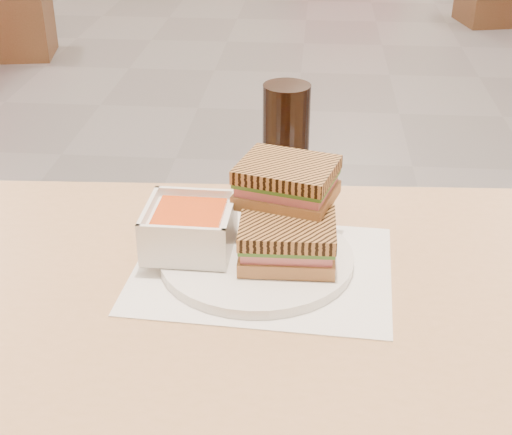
# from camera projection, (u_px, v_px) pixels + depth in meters

# --- Properties ---
(main_table) EXTENTS (1.23, 0.76, 0.75)m
(main_table) POSITION_uv_depth(u_px,v_px,m) (205.00, 382.00, 0.95)
(main_table) COLOR tan
(main_table) RESTS_ON ground
(tray_liner) EXTENTS (0.35, 0.28, 0.00)m
(tray_liner) POSITION_uv_depth(u_px,v_px,m) (262.00, 269.00, 0.97)
(tray_liner) COLOR white
(tray_liner) RESTS_ON main_table
(plate) EXTENTS (0.26, 0.26, 0.01)m
(plate) POSITION_uv_depth(u_px,v_px,m) (257.00, 258.00, 0.98)
(plate) COLOR white
(plate) RESTS_ON tray_liner
(soup_bowl) EXTENTS (0.12, 0.12, 0.06)m
(soup_bowl) POSITION_uv_depth(u_px,v_px,m) (190.00, 229.00, 0.98)
(soup_bowl) COLOR white
(soup_bowl) RESTS_ON plate
(panini_lower) EXTENTS (0.12, 0.10, 0.06)m
(panini_lower) POSITION_uv_depth(u_px,v_px,m) (287.00, 240.00, 0.95)
(panini_lower) COLOR #AA7244
(panini_lower) RESTS_ON plate
(panini_upper) EXTENTS (0.15, 0.13, 0.06)m
(panini_upper) POSITION_uv_depth(u_px,v_px,m) (287.00, 182.00, 0.99)
(panini_upper) COLOR #AA7244
(panini_upper) RESTS_ON panini_lower
(cola_glass) EXTENTS (0.08, 0.08, 0.16)m
(cola_glass) POSITION_uv_depth(u_px,v_px,m) (286.00, 134.00, 1.18)
(cola_glass) COLOR black
(cola_glass) RESTS_ON main_table
(bg_chair_0r) EXTENTS (0.43, 0.43, 0.41)m
(bg_chair_0r) POSITION_uv_depth(u_px,v_px,m) (19.00, 21.00, 4.39)
(bg_chair_0r) COLOR brown
(bg_chair_0r) RESTS_ON ground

